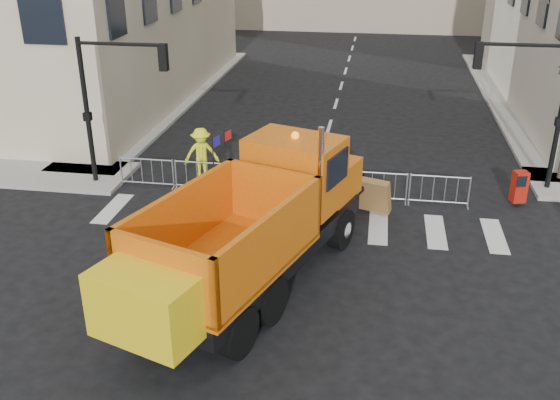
% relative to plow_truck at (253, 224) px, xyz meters
% --- Properties ---
extents(ground, '(120.00, 120.00, 0.00)m').
position_rel_plow_truck_xyz_m(ground, '(0.75, -1.42, -1.88)').
color(ground, black).
rests_on(ground, ground).
extents(sidewalk_back, '(64.00, 5.00, 0.15)m').
position_rel_plow_truck_xyz_m(sidewalk_back, '(0.75, 7.08, -1.80)').
color(sidewalk_back, gray).
rests_on(sidewalk_back, ground).
extents(traffic_light_left, '(0.18, 0.18, 5.40)m').
position_rel_plow_truck_xyz_m(traffic_light_left, '(-7.25, 6.08, 0.82)').
color(traffic_light_left, black).
rests_on(traffic_light_left, ground).
extents(traffic_light_right, '(0.18, 0.18, 5.40)m').
position_rel_plow_truck_xyz_m(traffic_light_right, '(9.25, 8.08, 0.82)').
color(traffic_light_right, black).
rests_on(traffic_light_right, ground).
extents(crowd_barriers, '(12.60, 0.60, 1.10)m').
position_rel_plow_truck_xyz_m(crowd_barriers, '(0.00, 6.18, -1.33)').
color(crowd_barriers, '#9EA0A5').
rests_on(crowd_barriers, ground).
extents(plow_truck, '(6.32, 11.23, 4.23)m').
position_rel_plow_truck_xyz_m(plow_truck, '(0.00, 0.00, 0.00)').
color(plow_truck, black).
rests_on(plow_truck, ground).
extents(cop_a, '(0.68, 0.54, 1.62)m').
position_rel_plow_truck_xyz_m(cop_a, '(2.39, 5.58, -1.07)').
color(cop_a, black).
rests_on(cop_a, ground).
extents(cop_b, '(1.03, 0.82, 2.04)m').
position_rel_plow_truck_xyz_m(cop_b, '(0.86, 5.58, -0.86)').
color(cop_b, black).
rests_on(cop_b, ground).
extents(cop_c, '(1.02, 0.84, 1.63)m').
position_rel_plow_truck_xyz_m(cop_c, '(2.38, 5.58, -1.06)').
color(cop_c, black).
rests_on(cop_c, ground).
extents(worker, '(1.45, 1.14, 1.98)m').
position_rel_plow_truck_xyz_m(worker, '(-3.33, 6.83, -0.74)').
color(worker, '#F6F81D').
rests_on(worker, sidewalk_back).
extents(newspaper_box, '(0.54, 0.51, 1.10)m').
position_rel_plow_truck_xyz_m(newspaper_box, '(7.94, 6.57, -1.18)').
color(newspaper_box, '#B51A0D').
rests_on(newspaper_box, sidewalk_back).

